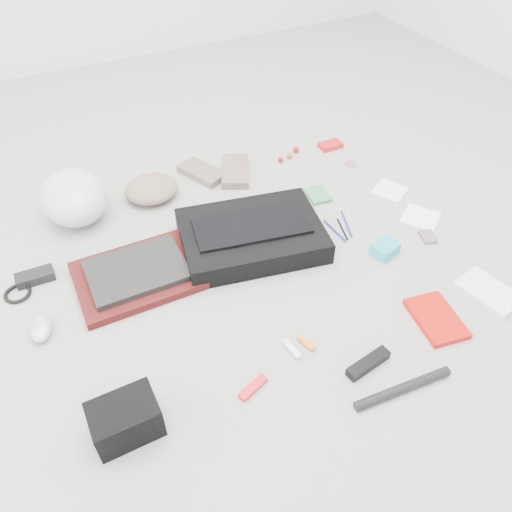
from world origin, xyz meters
name	(u,v)px	position (x,y,z in m)	size (l,w,h in m)	color
ground_plane	(256,266)	(0.00, 0.00, 0.00)	(4.00, 4.00, 0.00)	gray
messenger_bag	(252,236)	(0.04, 0.11, 0.04)	(0.50, 0.36, 0.08)	black
bag_flap	(252,226)	(0.04, 0.11, 0.09)	(0.41, 0.18, 0.01)	black
laptop_sleeve	(138,275)	(-0.39, 0.13, 0.01)	(0.41, 0.31, 0.03)	#410E0E
laptop	(137,270)	(-0.39, 0.13, 0.04)	(0.32, 0.23, 0.02)	black
bike_helmet	(74,197)	(-0.49, 0.56, 0.09)	(0.24, 0.30, 0.18)	silver
beanie	(151,189)	(-0.20, 0.56, 0.04)	(0.22, 0.21, 0.08)	#816952
mitten_left	(202,172)	(0.04, 0.61, 0.02)	(0.10, 0.21, 0.03)	#6A6153
mitten_right	(235,171)	(0.17, 0.55, 0.02)	(0.11, 0.23, 0.03)	#766056
power_brick	(35,277)	(-0.70, 0.28, 0.02)	(0.12, 0.06, 0.03)	black
cable_coil	(18,294)	(-0.77, 0.23, 0.01)	(0.09, 0.09, 0.01)	black
mouse	(41,328)	(-0.72, 0.04, 0.02)	(0.07, 0.11, 0.04)	#B7B7B7
camera_bag	(126,419)	(-0.57, -0.40, 0.06)	(0.17, 0.12, 0.11)	black
multitool	(253,388)	(-0.23, -0.43, 0.01)	(0.09, 0.03, 0.01)	red
toiletry_tube_white	(292,349)	(-0.07, -0.37, 0.01)	(0.02, 0.02, 0.07)	white
toiletry_tube_orange	(306,343)	(-0.02, -0.37, 0.01)	(0.02, 0.02, 0.06)	orange
u_lock	(368,363)	(0.10, -0.52, 0.01)	(0.15, 0.04, 0.03)	black
bike_pump	(403,388)	(0.14, -0.63, 0.01)	(0.03, 0.03, 0.30)	black
book_red	(436,318)	(0.40, -0.47, 0.01)	(0.13, 0.19, 0.02)	red
book_white	(488,292)	(0.63, -0.46, 0.01)	(0.13, 0.19, 0.02)	silver
notepad	(318,195)	(0.41, 0.25, 0.01)	(0.08, 0.11, 0.01)	#357C49
pen_blue	(335,231)	(0.35, 0.03, 0.00)	(0.01, 0.01, 0.14)	#232398
pen_black	(342,229)	(0.38, 0.03, 0.00)	(0.01, 0.01, 0.12)	black
pen_navy	(347,224)	(0.41, 0.05, 0.00)	(0.01, 0.01, 0.15)	navy
accordion_wallet	(385,249)	(0.44, -0.15, 0.02)	(0.09, 0.07, 0.04)	#26AEBD
card_deck	(428,237)	(0.64, -0.15, 0.01)	(0.05, 0.07, 0.01)	slate
napkin_top	(390,191)	(0.70, 0.15, 0.00)	(0.12, 0.12, 0.01)	white
napkin_bottom	(421,218)	(0.69, -0.05, 0.00)	(0.13, 0.13, 0.01)	white
lollipop_a	(280,160)	(0.40, 0.55, 0.01)	(0.02, 0.02, 0.02)	#9A070D
lollipop_b	(289,156)	(0.45, 0.56, 0.01)	(0.03, 0.03, 0.03)	#BE3922
lollipop_c	(296,150)	(0.50, 0.59, 0.01)	(0.03, 0.03, 0.03)	#9D0F0D
altoids_tin	(330,145)	(0.66, 0.55, 0.01)	(0.10, 0.07, 0.02)	red
stamp_sheet	(351,164)	(0.67, 0.39, 0.00)	(0.04, 0.05, 0.00)	#8E6071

